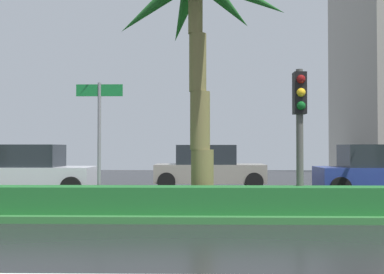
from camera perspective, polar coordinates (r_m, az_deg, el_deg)
The scene contains 9 objects.
ground_plane at distance 13.13m, azimuth -0.66°, elevation -8.58°, with size 90.00×42.00×0.10m, color black.
median_strip at distance 12.13m, azimuth -0.82°, elevation -8.59°, with size 85.50×4.00×0.15m, color #2D6B33.
median_hedge at distance 10.69m, azimuth -1.10°, elevation -7.55°, with size 76.50×0.70×0.60m.
palm_tree_centre_left at distance 12.00m, azimuth 0.55°, elevation 14.84°, with size 4.46×4.40×6.23m.
traffic_signal_median_right at distance 11.14m, azimuth 12.81°, elevation 2.77°, with size 0.28×0.43×3.27m.
street_name_sign at distance 11.38m, azimuth -11.06°, elevation 1.06°, with size 1.10×0.08×3.00m.
car_in_traffic_leading at distance 17.25m, azimuth -18.94°, elevation -3.84°, with size 4.30×2.02×1.72m.
car_in_traffic_second at distance 18.80m, azimuth 2.01°, elevation -3.69°, with size 4.30×2.02×1.72m.
car_in_traffic_third at distance 17.27m, azimuth 21.68°, elevation -3.82°, with size 4.30×2.02×1.72m.
Camera 1 is at (0.44, -4.02, 1.62)m, focal length 44.45 mm.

